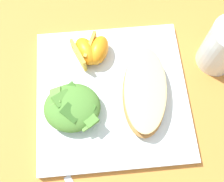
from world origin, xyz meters
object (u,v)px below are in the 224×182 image
Objects in this scene: orange_wedge_front at (98,50)px; drinking_clear_cup at (224,47)px; cheesy_pizza_bread at (145,91)px; orange_wedge_middle at (85,52)px; white_plate at (112,94)px; green_salad_pile at (72,107)px.

drinking_clear_cup is (-0.23, 0.02, 0.02)m from orange_wedge_front.
cheesy_pizza_bread is 2.59× the size of orange_wedge_middle.
orange_wedge_middle is (0.10, -0.09, 0.00)m from cheesy_pizza_bread.
orange_wedge_front is at bearing -175.58° from orange_wedge_middle.
white_plate is at bearing 103.89° from orange_wedge_front.
drinking_clear_cup is (-0.26, 0.02, 0.02)m from orange_wedge_middle.
green_salad_pile is 0.11m from orange_wedge_middle.
green_salad_pile is 0.12m from orange_wedge_front.
orange_wedge_middle is (0.04, -0.08, 0.03)m from white_plate.
orange_wedge_middle is at bearing -4.72° from drinking_clear_cup.
cheesy_pizza_bread is 1.75× the size of drinking_clear_cup.
orange_wedge_middle is at bearing 4.42° from orange_wedge_front.
white_plate is at bearing -158.74° from green_salad_pile.
cheesy_pizza_bread is 0.14m from orange_wedge_middle.
cheesy_pizza_bread is at bearing 138.95° from orange_wedge_middle.
green_salad_pile reaches higher than cheesy_pizza_bread.
drinking_clear_cup reaches higher than orange_wedge_middle.
orange_wedge_front is (0.08, -0.09, 0.00)m from cheesy_pizza_bread.
cheesy_pizza_bread is (-0.06, 0.01, 0.03)m from white_plate.
orange_wedge_front is at bearing -49.11° from cheesy_pizza_bread.
orange_wedge_middle is 0.26m from drinking_clear_cup.
cheesy_pizza_bread is 0.13m from green_salad_pile.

